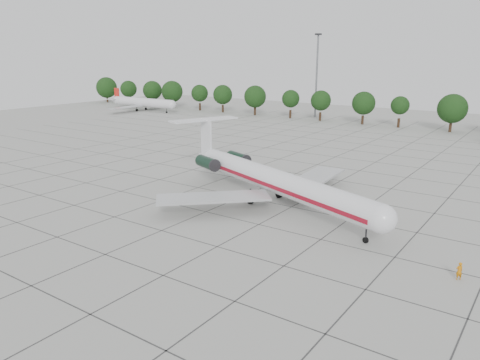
{
  "coord_description": "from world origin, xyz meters",
  "views": [
    {
      "loc": [
        35.89,
        -43.64,
        19.43
      ],
      "look_at": [
        2.08,
        4.61,
        3.5
      ],
      "focal_mm": 35.0,
      "sensor_mm": 36.0,
      "label": 1
    }
  ],
  "objects_px": {
    "main_airliner": "(268,178)",
    "bg_airliner_a": "(143,102)",
    "ground_crew": "(459,271)",
    "floodlight_mast": "(317,71)"
  },
  "relations": [
    {
      "from": "main_airliner",
      "to": "ground_crew",
      "type": "height_order",
      "value": "main_airliner"
    },
    {
      "from": "ground_crew",
      "to": "bg_airliner_a",
      "type": "xyz_separation_m",
      "value": [
        -117.25,
        73.76,
        2.08
      ]
    },
    {
      "from": "main_airliner",
      "to": "bg_airliner_a",
      "type": "height_order",
      "value": "main_airliner"
    },
    {
      "from": "main_airliner",
      "to": "bg_airliner_a",
      "type": "xyz_separation_m",
      "value": [
        -91.36,
        64.16,
        -0.41
      ]
    },
    {
      "from": "ground_crew",
      "to": "bg_airliner_a",
      "type": "height_order",
      "value": "bg_airliner_a"
    },
    {
      "from": "bg_airliner_a",
      "to": "floodlight_mast",
      "type": "height_order",
      "value": "floodlight_mast"
    },
    {
      "from": "floodlight_mast",
      "to": "main_airliner",
      "type": "bearing_deg",
      "value": -67.82
    },
    {
      "from": "main_airliner",
      "to": "floodlight_mast",
      "type": "distance_m",
      "value": 91.24
    },
    {
      "from": "ground_crew",
      "to": "floodlight_mast",
      "type": "distance_m",
      "value": 111.94
    },
    {
      "from": "main_airliner",
      "to": "bg_airliner_a",
      "type": "relative_size",
      "value": 1.38
    }
  ]
}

